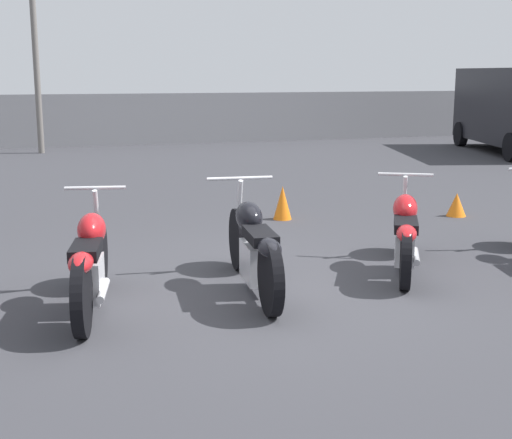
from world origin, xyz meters
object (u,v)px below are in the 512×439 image
Objects in this scene: motorcycle_slot_3 at (405,233)px; motorcycle_slot_1 at (91,263)px; traffic_cone_near at (457,205)px; traffic_cone_far at (283,203)px; motorcycle_slot_2 at (254,247)px.

motorcycle_slot_1 is at bearing -146.67° from motorcycle_slot_3.
traffic_cone_near is (2.23, 2.49, -0.25)m from motorcycle_slot_3.
traffic_cone_far reaches higher than traffic_cone_near.
motorcycle_slot_3 is 3.05m from traffic_cone_far.
motorcycle_slot_1 is 4.14× the size of traffic_cone_far.
traffic_cone_far is (-0.35, 3.03, -0.18)m from motorcycle_slot_3.
motorcycle_slot_3 is at bearing -131.83° from traffic_cone_near.
motorcycle_slot_1 is 5.85× the size of traffic_cone_near.
motorcycle_slot_2 is 4.83m from traffic_cone_near.
motorcycle_slot_3 is 5.33× the size of traffic_cone_near.
traffic_cone_far is at bearing 123.96° from motorcycle_slot_3.
motorcycle_slot_3 is 3.35m from traffic_cone_near.
traffic_cone_near is 0.71× the size of traffic_cone_far.
motorcycle_slot_2 is at bearing 15.49° from motorcycle_slot_1.
traffic_cone_near is at bearing 39.10° from motorcycle_slot_2.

